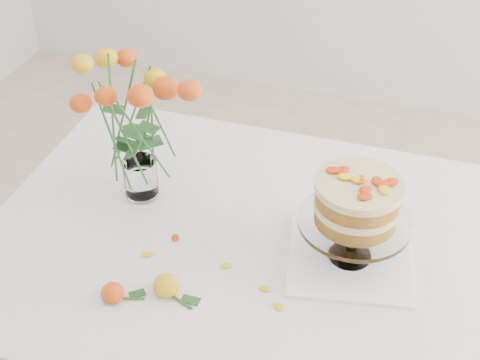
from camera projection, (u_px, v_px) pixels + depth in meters
The scene contains 11 objects.
table at pixel (289, 273), 1.56m from camera, with size 1.43×0.93×0.76m.
napkin at pixel (349, 257), 1.48m from camera, with size 0.27×0.27×0.01m, color white.
cake_stand at pixel (356, 206), 1.39m from camera, with size 0.24×0.24×0.22m.
rose_vase at pixel (133, 111), 1.51m from camera, with size 0.29×0.29×0.41m.
loose_rose_near at pixel (166, 285), 1.39m from camera, with size 0.10×0.06×0.05m.
loose_rose_far at pixel (113, 293), 1.37m from camera, with size 0.09×0.05×0.04m.
stray_petal_a at pixel (226, 266), 1.46m from camera, with size 0.03×0.02×0.00m, color yellow.
stray_petal_b at pixel (265, 289), 1.41m from camera, with size 0.03×0.02×0.00m, color yellow.
stray_petal_c at pixel (279, 307), 1.37m from camera, with size 0.03×0.02×0.00m, color yellow.
stray_petal_d at pixel (175, 238), 1.53m from camera, with size 0.03×0.02×0.00m, color yellow.
stray_petal_e at pixel (147, 255), 1.49m from camera, with size 0.03×0.02×0.00m, color yellow.
Camera 1 is at (0.22, -1.09, 1.80)m, focal length 50.00 mm.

